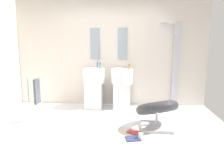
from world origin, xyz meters
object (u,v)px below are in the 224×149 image
object	(u,v)px
soap_bottle_blue	(98,65)
magazine_navy	(133,139)
shower_column	(175,63)
towel_rack	(36,92)
coffee_mug	(141,136)
soap_bottle_green	(100,66)
pedestal_sink_right	(122,86)
soap_bottle_amber	(129,67)
lounge_chair	(157,111)
magazine_red	(134,132)
pedestal_sink_left	(94,86)

from	to	relation	value
soap_bottle_blue	magazine_navy	bearing A→B (deg)	-65.14
shower_column	towel_rack	bearing A→B (deg)	-157.07
coffee_mug	soap_bottle_green	xyz separation A→B (m)	(-0.86, 1.62, 0.96)
pedestal_sink_right	shower_column	size ratio (longest dim) A/B	0.52
shower_column	soap_bottle_amber	xyz separation A→B (m)	(-1.11, -0.30, -0.07)
lounge_chair	soap_bottle_blue	distance (m)	1.94
towel_rack	soap_bottle_amber	distance (m)	2.09
pedestal_sink_right	coffee_mug	bearing A→B (deg)	-77.81
coffee_mug	soap_bottle_amber	distance (m)	1.80
pedestal_sink_right	towel_rack	size ratio (longest dim) A/B	1.11
soap_bottle_blue	soap_bottle_amber	bearing A→B (deg)	-17.49
magazine_red	soap_bottle_blue	bearing A→B (deg)	152.00
shower_column	towel_rack	xyz separation A→B (m)	(-2.94, -1.24, -0.45)
coffee_mug	soap_bottle_blue	size ratio (longest dim) A/B	0.72
shower_column	soap_bottle_green	bearing A→B (deg)	-173.85
shower_column	magazine_navy	size ratio (longest dim) A/B	8.52
pedestal_sink_left	soap_bottle_green	xyz separation A→B (m)	(0.16, 0.03, 0.48)
magazine_navy	pedestal_sink_left	bearing A→B (deg)	106.17
lounge_chair	pedestal_sink_left	bearing A→B (deg)	139.75
shower_column	soap_bottle_green	distance (m)	1.81
soap_bottle_green	shower_column	bearing A→B (deg)	6.15
magazine_red	magazine_navy	bearing A→B (deg)	-64.84
shower_column	lounge_chair	size ratio (longest dim) A/B	2.02
pedestal_sink_left	magazine_navy	bearing A→B (deg)	-60.85
soap_bottle_green	magazine_navy	bearing A→B (deg)	-65.70
magazine_red	soap_bottle_blue	xyz separation A→B (m)	(-0.85, 1.53, 1.00)
pedestal_sink_left	coffee_mug	bearing A→B (deg)	-57.36
pedestal_sink_right	coffee_mug	world-z (taller)	pedestal_sink_right
magazine_navy	soap_bottle_green	world-z (taller)	soap_bottle_green
pedestal_sink_left	coffee_mug	distance (m)	1.95
coffee_mug	magazine_navy	bearing A→B (deg)	-176.41
magazine_navy	soap_bottle_blue	world-z (taller)	soap_bottle_blue
pedestal_sink_right	magazine_navy	bearing A→B (deg)	-82.29
lounge_chair	coffee_mug	size ratio (longest dim) A/B	9.65
magazine_red	soap_bottle_amber	world-z (taller)	soap_bottle_amber
pedestal_sink_right	soap_bottle_blue	distance (m)	0.79
pedestal_sink_left	magazine_red	world-z (taller)	pedestal_sink_left
soap_bottle_green	soap_bottle_amber	distance (m)	0.69
lounge_chair	soap_bottle_amber	size ratio (longest dim) A/B	8.10
pedestal_sink_right	magazine_navy	xyz separation A→B (m)	(0.22, -1.60, -0.52)
pedestal_sink_left	magazine_navy	distance (m)	1.90
lounge_chair	magazine_red	distance (m)	0.58
shower_column	soap_bottle_blue	xyz separation A→B (m)	(-1.88, -0.06, -0.06)
shower_column	lounge_chair	distance (m)	1.66
soap_bottle_amber	soap_bottle_blue	world-z (taller)	soap_bottle_blue
pedestal_sink_right	lounge_chair	size ratio (longest dim) A/B	1.04
towel_rack	magazine_red	world-z (taller)	towel_rack
pedestal_sink_left	shower_column	bearing A→B (deg)	6.51
magazine_red	soap_bottle_amber	xyz separation A→B (m)	(-0.08, 1.29, 0.99)
pedestal_sink_left	lounge_chair	bearing A→B (deg)	-40.25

